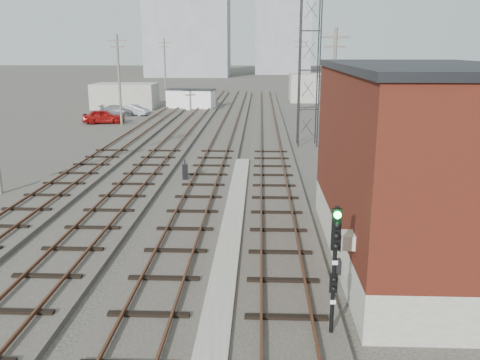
# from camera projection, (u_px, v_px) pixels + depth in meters

# --- Properties ---
(ground) EXTENTS (320.00, 320.00, 0.00)m
(ground) POSITION_uv_depth(u_px,v_px,m) (248.00, 109.00, 65.99)
(ground) COLOR #282621
(ground) RESTS_ON ground
(track_right) EXTENTS (3.20, 90.00, 0.39)m
(track_right) POSITION_uv_depth(u_px,v_px,m) (269.00, 135.00, 45.57)
(track_right) COLOR #332D28
(track_right) RESTS_ON ground
(track_mid_right) EXTENTS (3.20, 90.00, 0.39)m
(track_mid_right) POSITION_uv_depth(u_px,v_px,m) (225.00, 135.00, 45.73)
(track_mid_right) COLOR #332D28
(track_mid_right) RESTS_ON ground
(track_mid_left) EXTENTS (3.20, 90.00, 0.39)m
(track_mid_left) POSITION_uv_depth(u_px,v_px,m) (181.00, 135.00, 45.89)
(track_mid_left) COLOR #332D28
(track_mid_left) RESTS_ON ground
(track_left) EXTENTS (3.20, 90.00, 0.39)m
(track_left) POSITION_uv_depth(u_px,v_px,m) (137.00, 134.00, 46.04)
(track_left) COLOR #332D28
(track_left) RESTS_ON ground
(platform_curb) EXTENTS (0.90, 28.00, 0.26)m
(platform_curb) POSITION_uv_depth(u_px,v_px,m) (231.00, 234.00, 21.49)
(platform_curb) COLOR gray
(platform_curb) RESTS_ON ground
(brick_building) EXTENTS (6.54, 12.20, 7.22)m
(brick_building) POSITION_uv_depth(u_px,v_px,m) (420.00, 165.00, 18.39)
(brick_building) COLOR gray
(brick_building) RESTS_ON ground
(lattice_tower) EXTENTS (1.60, 1.60, 15.00)m
(lattice_tower) POSITION_uv_depth(u_px,v_px,m) (310.00, 51.00, 39.71)
(lattice_tower) COLOR black
(lattice_tower) RESTS_ON ground
(utility_pole_left_b) EXTENTS (1.80, 0.24, 9.00)m
(utility_pole_left_b) POSITION_uv_depth(u_px,v_px,m) (119.00, 78.00, 50.77)
(utility_pole_left_b) COLOR #595147
(utility_pole_left_b) RESTS_ON ground
(utility_pole_left_c) EXTENTS (1.80, 0.24, 9.00)m
(utility_pole_left_c) POSITION_uv_depth(u_px,v_px,m) (165.00, 68.00, 74.93)
(utility_pole_left_c) COLOR #595147
(utility_pole_left_c) RESTS_ON ground
(utility_pole_right_a) EXTENTS (1.80, 0.24, 9.00)m
(utility_pole_right_a) POSITION_uv_depth(u_px,v_px,m) (333.00, 94.00, 33.60)
(utility_pole_right_a) COLOR #595147
(utility_pole_right_a) RESTS_ON ground
(utility_pole_right_b) EXTENTS (1.80, 0.24, 9.00)m
(utility_pole_right_b) POSITION_uv_depth(u_px,v_px,m) (300.00, 72.00, 62.59)
(utility_pole_right_b) COLOR #595147
(utility_pole_right_b) RESTS_ON ground
(apartment_left) EXTENTS (22.00, 14.00, 30.00)m
(apartment_left) POSITION_uv_depth(u_px,v_px,m) (188.00, 19.00, 135.38)
(apartment_left) COLOR gray
(apartment_left) RESTS_ON ground
(apartment_right) EXTENTS (16.00, 12.00, 26.00)m
(apartment_right) POSITION_uv_depth(u_px,v_px,m) (283.00, 29.00, 149.36)
(apartment_right) COLOR gray
(apartment_right) RESTS_ON ground
(shed_left) EXTENTS (8.00, 5.00, 3.20)m
(shed_left) POSITION_uv_depth(u_px,v_px,m) (125.00, 96.00, 66.22)
(shed_left) COLOR gray
(shed_left) RESTS_ON ground
(shed_right) EXTENTS (6.00, 6.00, 4.00)m
(shed_right) POSITION_uv_depth(u_px,v_px,m) (310.00, 88.00, 74.80)
(shed_right) COLOR gray
(shed_right) RESTS_ON ground
(signal_mast) EXTENTS (0.40, 0.41, 3.81)m
(signal_mast) POSITION_uv_depth(u_px,v_px,m) (335.00, 265.00, 13.40)
(signal_mast) COLOR gray
(signal_mast) RESTS_ON ground
(switch_stand) EXTENTS (0.37, 0.37, 1.31)m
(switch_stand) POSITION_uv_depth(u_px,v_px,m) (185.00, 172.00, 29.94)
(switch_stand) COLOR black
(switch_stand) RESTS_ON ground
(site_trailer) EXTENTS (6.46, 3.61, 2.57)m
(site_trailer) POSITION_uv_depth(u_px,v_px,m) (191.00, 99.00, 65.31)
(site_trailer) COLOR white
(site_trailer) RESTS_ON ground
(car_red) EXTENTS (4.55, 2.57, 1.46)m
(car_red) POSITION_uv_depth(u_px,v_px,m) (104.00, 116.00, 53.16)
(car_red) COLOR maroon
(car_red) RESTS_ON ground
(car_silver) EXTENTS (3.97, 2.44, 1.23)m
(car_silver) POSITION_uv_depth(u_px,v_px,m) (134.00, 110.00, 59.66)
(car_silver) COLOR #929499
(car_silver) RESTS_ON ground
(car_grey) EXTENTS (4.20, 1.93, 1.19)m
(car_grey) POSITION_uv_depth(u_px,v_px,m) (118.00, 110.00, 59.45)
(car_grey) COLOR slate
(car_grey) RESTS_ON ground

